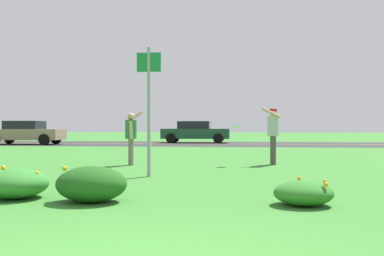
# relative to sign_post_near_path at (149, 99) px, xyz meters

# --- Properties ---
(ground_plane) EXTENTS (120.00, 120.00, 0.00)m
(ground_plane) POSITION_rel_sign_post_near_path_xyz_m (1.12, 5.88, -1.79)
(ground_plane) COLOR #387A2D
(highway_strip) EXTENTS (120.00, 8.00, 0.01)m
(highway_strip) POSITION_rel_sign_post_near_path_xyz_m (1.12, 18.72, -1.78)
(highway_strip) COLOR #2D2D30
(highway_strip) RESTS_ON ground
(highway_center_stripe) EXTENTS (120.00, 0.16, 0.00)m
(highway_center_stripe) POSITION_rel_sign_post_near_path_xyz_m (1.12, 18.72, -1.78)
(highway_center_stripe) COLOR yellow
(highway_center_stripe) RESTS_ON ground
(daylily_clump_mid_center) EXTENTS (1.04, 1.08, 0.53)m
(daylily_clump_mid_center) POSITION_rel_sign_post_near_path_xyz_m (-1.51, -3.37, -1.55)
(daylily_clump_mid_center) COLOR #337F2D
(daylily_clump_mid_center) RESTS_ON ground
(daylily_clump_mid_left) EXTENTS (0.88, 0.87, 0.41)m
(daylily_clump_mid_left) POSITION_rel_sign_post_near_path_xyz_m (3.03, -3.55, -1.61)
(daylily_clump_mid_left) COLOR #2D7526
(daylily_clump_mid_left) RESTS_ON ground
(daylily_clump_near_camera) EXTENTS (1.10, 0.95, 0.55)m
(daylily_clump_near_camera) POSITION_rel_sign_post_near_path_xyz_m (-0.18, -3.60, -1.51)
(daylily_clump_near_camera) COLOR #1E5619
(daylily_clump_near_camera) RESTS_ON ground
(sign_post_near_path) EXTENTS (0.56, 0.10, 2.98)m
(sign_post_near_path) POSITION_rel_sign_post_near_path_xyz_m (0.00, 0.00, 0.00)
(sign_post_near_path) COLOR #93969B
(sign_post_near_path) RESTS_ON ground
(person_thrower_green_shirt) EXTENTS (0.50, 0.53, 1.61)m
(person_thrower_green_shirt) POSITION_rel_sign_post_near_path_xyz_m (-1.14, 2.97, -0.86)
(person_thrower_green_shirt) COLOR #287038
(person_thrower_green_shirt) RESTS_ON ground
(person_catcher_red_cap_gray_shirt) EXTENTS (0.56, 0.54, 1.72)m
(person_catcher_red_cap_gray_shirt) POSITION_rel_sign_post_near_path_xyz_m (3.06, 3.57, -0.76)
(person_catcher_red_cap_gray_shirt) COLOR #B2B2B7
(person_catcher_red_cap_gray_shirt) RESTS_ON ground
(frisbee_white) EXTENTS (0.27, 0.26, 0.12)m
(frisbee_white) POSITION_rel_sign_post_near_path_xyz_m (1.97, 3.11, -0.65)
(frisbee_white) COLOR white
(car_tan_leftmost) EXTENTS (4.50, 2.00, 1.45)m
(car_tan_leftmost) POSITION_rel_sign_post_near_path_xyz_m (-11.14, 16.92, -1.05)
(car_tan_leftmost) COLOR #937F60
(car_tan_leftmost) RESTS_ON ground
(car_dark_green_center_left) EXTENTS (4.50, 2.00, 1.45)m
(car_dark_green_center_left) POSITION_rel_sign_post_near_path_xyz_m (-0.97, 20.52, -1.05)
(car_dark_green_center_left) COLOR #194C2D
(car_dark_green_center_left) RESTS_ON ground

